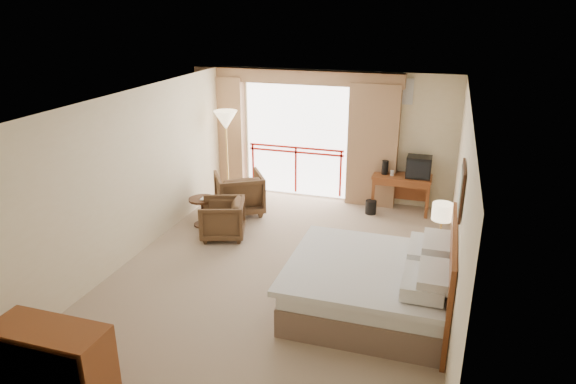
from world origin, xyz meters
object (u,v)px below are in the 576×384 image
(nightstand, at_px, (437,259))
(tv, at_px, (419,167))
(bed, at_px, (373,285))
(armchair_far, at_px, (240,212))
(table_lamp, at_px, (442,212))
(armchair_near, at_px, (223,237))
(desk, at_px, (402,183))
(side_table, at_px, (202,207))
(wastebasket, at_px, (371,207))
(floor_lamp, at_px, (226,124))
(dresser, at_px, (52,362))

(nightstand, bearing_deg, tv, 102.75)
(bed, height_order, armchair_far, bed)
(bed, bearing_deg, table_lamp, 56.11)
(table_lamp, distance_m, armchair_near, 3.87)
(tv, bearing_deg, desk, 159.73)
(nightstand, height_order, tv, tv)
(desk, bearing_deg, bed, -87.45)
(armchair_near, bearing_deg, nightstand, 65.69)
(bed, xyz_separation_m, table_lamp, (0.80, 1.19, 0.69))
(desk, relative_size, armchair_near, 1.48)
(armchair_far, relative_size, side_table, 1.69)
(table_lamp, xyz_separation_m, armchair_far, (-3.86, 1.50, -1.07))
(bed, xyz_separation_m, wastebasket, (-0.54, 3.41, -0.24))
(table_lamp, height_order, tv, table_lamp)
(table_lamp, distance_m, floor_lamp, 4.92)
(floor_lamp, bearing_deg, armchair_near, -69.47)
(wastebasket, height_order, dresser, dresser)
(bed, relative_size, side_table, 3.95)
(wastebasket, relative_size, armchair_near, 0.35)
(wastebasket, height_order, side_table, side_table)
(armchair_near, xyz_separation_m, floor_lamp, (-0.68, 1.82, 1.64))
(table_lamp, relative_size, floor_lamp, 0.28)
(armchair_near, height_order, dresser, dresser)
(table_lamp, relative_size, side_table, 1.00)
(tv, relative_size, side_table, 0.87)
(nightstand, bearing_deg, armchair_far, 159.93)
(table_lamp, distance_m, armchair_far, 4.27)
(dresser, bearing_deg, armchair_near, 93.12)
(wastebasket, relative_size, armchair_far, 0.30)
(wastebasket, height_order, armchair_near, armchair_near)
(nightstand, relative_size, wastebasket, 2.37)
(desk, bearing_deg, wastebasket, -142.28)
(tv, bearing_deg, dresser, -126.72)
(tv, bearing_deg, table_lamp, -88.37)
(tv, distance_m, floor_lamp, 3.96)
(side_table, relative_size, floor_lamp, 0.28)
(wastebasket, height_order, floor_lamp, floor_lamp)
(dresser, bearing_deg, desk, 69.21)
(bed, height_order, dresser, bed)
(dresser, bearing_deg, bed, 45.58)
(nightstand, distance_m, armchair_near, 3.74)
(wastebasket, relative_size, side_table, 0.51)
(floor_lamp, height_order, dresser, floor_lamp)
(bed, relative_size, floor_lamp, 1.12)
(desk, relative_size, armchair_far, 1.26)
(armchair_near, bearing_deg, table_lamp, 66.46)
(armchair_near, xyz_separation_m, side_table, (-0.57, 0.36, 0.37))
(tv, relative_size, wastebasket, 1.72)
(side_table, bearing_deg, table_lamp, -9.28)
(bed, height_order, armchair_near, bed)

